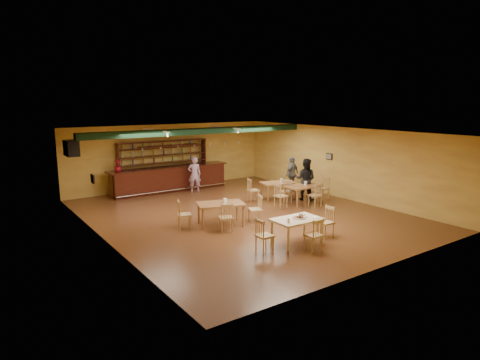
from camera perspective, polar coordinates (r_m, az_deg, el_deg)
floor at (r=15.22m, az=0.30°, el=-4.73°), size 12.00×12.00×0.00m
ceiling_beam at (r=17.08m, az=-5.12°, el=6.71°), size 10.00×0.30×0.25m
track_rail_left at (r=16.81m, az=-11.53°, el=6.71°), size 0.05×2.50×0.05m
track_rail_right at (r=18.31m, az=-2.23°, el=7.24°), size 0.05×2.50×0.05m
ac_unit at (r=16.70m, az=-22.07°, el=4.08°), size 0.34×0.70×0.48m
picture_left at (r=13.67m, az=-19.56°, el=0.15°), size 0.04×0.34×0.28m
picture_right at (r=18.48m, az=12.14°, el=3.17°), size 0.04×0.34×0.28m
bar_counter at (r=19.25m, az=-9.60°, el=0.14°), size 5.64×0.85×1.13m
back_bar_hutch at (r=19.72m, az=-10.43°, el=2.06°), size 4.36×0.40×2.28m
poinsettia at (r=18.25m, az=-16.42°, el=1.91°), size 0.38×0.38×0.53m
dining_table_b at (r=17.63m, az=5.25°, el=-1.44°), size 1.57×1.14×0.71m
dining_table_c at (r=13.86m, az=-2.66°, el=-4.69°), size 1.72×1.34×0.76m
dining_table_d at (r=16.99m, az=8.58°, el=-1.94°), size 1.47×0.91×0.73m
near_table at (r=12.20m, az=7.78°, el=-6.97°), size 1.42×0.94×0.75m
pizza_tray at (r=12.15m, az=8.18°, el=-5.16°), size 0.43×0.43×0.01m
parmesan_shaker at (r=11.68m, az=6.69°, el=-5.55°), size 0.08×0.08×0.11m
napkin_stack at (r=12.46m, az=8.40°, el=-4.73°), size 0.21×0.16×0.03m
pizza_server at (r=12.29m, az=8.53°, el=-4.95°), size 0.27×0.30×0.00m
side_plate at (r=12.32m, az=10.36°, el=-5.02°), size 0.23×0.23×0.01m
patron_bar at (r=18.85m, az=-6.27°, el=0.76°), size 0.69×0.56×1.62m
patron_right_a at (r=17.47m, az=8.98°, el=0.09°), size 1.01×1.07×1.74m
patron_right_b at (r=19.15m, az=7.15°, el=0.84°), size 0.99×0.61×1.58m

